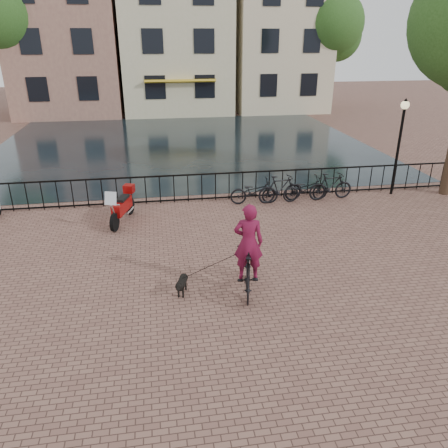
{
  "coord_description": "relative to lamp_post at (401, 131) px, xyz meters",
  "views": [
    {
      "loc": [
        -1.61,
        -6.9,
        5.53
      ],
      "look_at": [
        0.0,
        3.0,
        1.2
      ],
      "focal_mm": 35.0,
      "sensor_mm": 36.0,
      "label": 1
    }
  ],
  "objects": [
    {
      "name": "ground",
      "position": [
        -7.2,
        -7.6,
        -2.38
      ],
      "size": [
        100.0,
        100.0,
        0.0
      ],
      "primitive_type": "plane",
      "color": "brown",
      "rests_on": "ground"
    },
    {
      "name": "canal_water",
      "position": [
        -7.2,
        9.7,
        -2.38
      ],
      "size": [
        20.0,
        20.0,
        0.0
      ],
      "primitive_type": "plane",
      "color": "black",
      "rests_on": "ground"
    },
    {
      "name": "railing",
      "position": [
        -7.2,
        0.4,
        -1.87
      ],
      "size": [
        20.0,
        0.05,
        1.02
      ],
      "color": "black",
      "rests_on": "ground"
    },
    {
      "name": "canal_house_left",
      "position": [
        -14.7,
        22.4,
        4.02
      ],
      "size": [
        7.5,
        9.0,
        12.8
      ],
      "color": "#83564C",
      "rests_on": "ground"
    },
    {
      "name": "canal_house_mid",
      "position": [
        -6.7,
        22.4,
        3.52
      ],
      "size": [
        8.0,
        9.5,
        11.8
      ],
      "color": "#C1BB92",
      "rests_on": "ground"
    },
    {
      "name": "canal_house_right",
      "position": [
        1.3,
        22.4,
        4.27
      ],
      "size": [
        7.0,
        9.0,
        13.3
      ],
      "color": "beige",
      "rests_on": "ground"
    },
    {
      "name": "tree_far_left",
      "position": [
        -18.2,
        19.4,
        4.35
      ],
      "size": [
        5.04,
        5.04,
        9.27
      ],
      "color": "black",
      "rests_on": "ground"
    },
    {
      "name": "tree_far_right",
      "position": [
        4.8,
        19.4,
        3.97
      ],
      "size": [
        4.76,
        4.76,
        8.76
      ],
      "color": "black",
      "rests_on": "ground"
    },
    {
      "name": "lamp_post",
      "position": [
        0.0,
        0.0,
        0.0
      ],
      "size": [
        0.3,
        0.3,
        3.45
      ],
      "color": "black",
      "rests_on": "ground"
    },
    {
      "name": "cyclist",
      "position": [
        -6.85,
        -5.87,
        -1.41
      ],
      "size": [
        0.89,
        1.93,
        2.55
      ],
      "rotation": [
        0.0,
        0.0,
        2.94
      ],
      "color": "black",
      "rests_on": "ground"
    },
    {
      "name": "dog",
      "position": [
        -8.37,
        -5.74,
        -2.14
      ],
      "size": [
        0.41,
        0.74,
        0.48
      ],
      "rotation": [
        0.0,
        0.0,
        -0.28
      ],
      "color": "black",
      "rests_on": "ground"
    },
    {
      "name": "motorcycle",
      "position": [
        -9.94,
        -1.17,
        -1.72
      ],
      "size": [
        0.97,
        1.9,
        1.32
      ],
      "rotation": [
        0.0,
        0.0,
        -0.3
      ],
      "color": "#980B0B",
      "rests_on": "ground"
    },
    {
      "name": "parked_bike_0",
      "position": [
        -5.4,
        -0.2,
        -1.93
      ],
      "size": [
        1.75,
        0.7,
        0.9
      ],
      "primitive_type": "imported",
      "rotation": [
        0.0,
        0.0,
        1.51
      ],
      "color": "black",
      "rests_on": "ground"
    },
    {
      "name": "parked_bike_1",
      "position": [
        -4.45,
        -0.2,
        -1.88
      ],
      "size": [
        1.71,
        0.7,
        1.0
      ],
      "primitive_type": "imported",
      "rotation": [
        0.0,
        0.0,
        1.71
      ],
      "color": "black",
      "rests_on": "ground"
    },
    {
      "name": "parked_bike_2",
      "position": [
        -3.5,
        -0.2,
        -1.93
      ],
      "size": [
        1.76,
        0.73,
        0.9
      ],
      "primitive_type": "imported",
      "rotation": [
        0.0,
        0.0,
        1.65
      ],
      "color": "black",
      "rests_on": "ground"
    },
    {
      "name": "parked_bike_3",
      "position": [
        -2.55,
        -0.2,
        -1.88
      ],
      "size": [
        1.69,
        0.59,
        1.0
      ],
      "primitive_type": "imported",
      "rotation": [
        0.0,
        0.0,
        1.64
      ],
      "color": "black",
      "rests_on": "ground"
    }
  ]
}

